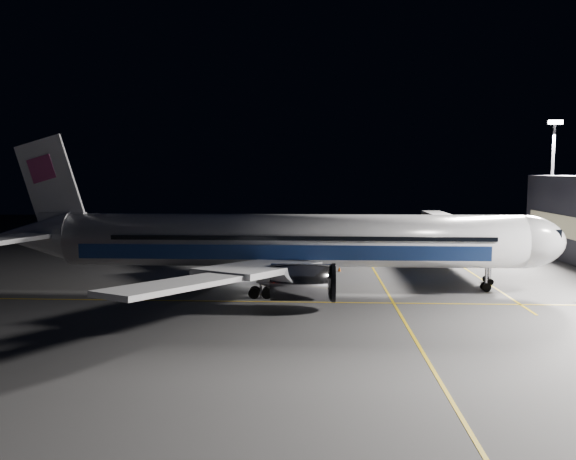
# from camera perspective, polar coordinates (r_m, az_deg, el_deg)

# --- Properties ---
(ground) EXTENTS (200.00, 200.00, 0.00)m
(ground) POSITION_cam_1_polar(r_m,az_deg,el_deg) (60.75, 0.46, -6.02)
(ground) COLOR #4C4C4F
(ground) RESTS_ON ground
(guide_line_main) EXTENTS (0.25, 80.00, 0.01)m
(guide_line_main) POSITION_cam_1_polar(r_m,az_deg,el_deg) (61.18, 9.91, -6.02)
(guide_line_main) COLOR gold
(guide_line_main) RESTS_ON ground
(guide_line_cross) EXTENTS (70.00, 0.25, 0.01)m
(guide_line_cross) POSITION_cam_1_polar(r_m,az_deg,el_deg) (54.90, 0.20, -7.32)
(guide_line_cross) COLOR gold
(guide_line_cross) RESTS_ON ground
(guide_line_side) EXTENTS (0.25, 40.00, 0.01)m
(guide_line_side) POSITION_cam_1_polar(r_m,az_deg,el_deg) (73.19, 18.32, -4.26)
(guide_line_side) COLOR gold
(guide_line_side) RESTS_ON ground
(airliner) EXTENTS (61.48, 54.22, 16.64)m
(airliner) POSITION_cam_1_polar(r_m,az_deg,el_deg) (59.95, -0.56, -1.18)
(airliner) COLOR silver
(airliner) RESTS_ON ground
(jet_bridge) EXTENTS (3.60, 34.40, 6.30)m
(jet_bridge) POSITION_cam_1_polar(r_m,az_deg,el_deg) (80.27, 16.90, -0.03)
(jet_bridge) COLOR #B2B2B7
(jet_bridge) RESTS_ON ground
(floodlight_mast_north) EXTENTS (2.40, 0.68, 20.70)m
(floodlight_mast_north) POSITION_cam_1_polar(r_m,az_deg,el_deg) (98.79, 25.27, 5.26)
(floodlight_mast_north) COLOR #59595E
(floodlight_mast_north) RESTS_ON ground
(baggage_tug) EXTENTS (2.58, 2.20, 1.69)m
(baggage_tug) POSITION_cam_1_polar(r_m,az_deg,el_deg) (68.97, -4.57, -3.94)
(baggage_tug) COLOR black
(baggage_tug) RESTS_ON ground
(safety_cone_a) EXTENTS (0.42, 0.42, 0.63)m
(safety_cone_a) POSITION_cam_1_polar(r_m,az_deg,el_deg) (71.63, 5.23, -3.95)
(safety_cone_a) COLOR #FF620A
(safety_cone_a) RESTS_ON ground
(safety_cone_b) EXTENTS (0.45, 0.45, 0.67)m
(safety_cone_b) POSITION_cam_1_polar(r_m,az_deg,el_deg) (74.36, 4.18, -3.55)
(safety_cone_b) COLOR #FF620A
(safety_cone_b) RESTS_ON ground
(safety_cone_c) EXTENTS (0.38, 0.38, 0.56)m
(safety_cone_c) POSITION_cam_1_polar(r_m,az_deg,el_deg) (64.84, -2.52, -5.01)
(safety_cone_c) COLOR #FF620A
(safety_cone_c) RESTS_ON ground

